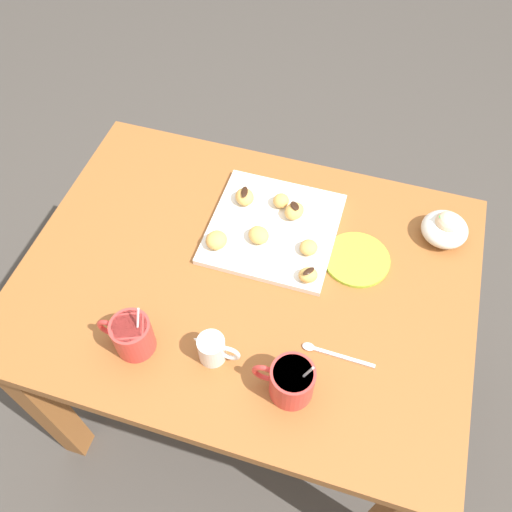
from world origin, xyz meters
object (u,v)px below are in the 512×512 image
Objects in this scene: beignet_0 at (216,240)px; dining_table at (248,301)px; beignet_5 at (261,236)px; beignet_6 at (308,275)px; saucer_lime_left at (357,259)px; coffee_mug_red_right at (132,335)px; cream_pitcher_white at (212,348)px; beignet_4 at (294,211)px; ice_cream_bowl at (445,228)px; pastry_plate_square at (273,228)px; beignet_1 at (245,197)px; beignet_3 at (281,201)px; coffee_mug_red_left at (291,381)px; beignet_2 at (309,247)px.

dining_table is at bearing 151.12° from beignet_0.
beignet_6 is at bearing 151.02° from beignet_5.
saucer_lime_left reaches higher than dining_table.
coffee_mug_red_right reaches higher than cream_pitcher_white.
cream_pitcher_white is 0.43m from saucer_lime_left.
coffee_mug_red_right reaches higher than beignet_4.
coffee_mug_red_right is 0.80m from ice_cream_bowl.
dining_table is at bearing 25.40° from saucer_lime_left.
ice_cream_bowl is (-0.42, -0.10, 0.03)m from pastry_plate_square.
pastry_plate_square is 0.12m from beignet_1.
dining_table is 25.44× the size of beignet_3.
coffee_mug_red_left is at bearing 118.19° from beignet_1.
saucer_lime_left is (-0.25, -0.35, -0.03)m from cream_pitcher_white.
coffee_mug_red_left is 0.46m from beignet_4.
beignet_1 reaches higher than pastry_plate_square.
beignet_4 is at bearing -130.30° from pastry_plate_square.
pastry_plate_square is 5.85× the size of beignet_5.
saucer_lime_left is (0.19, 0.14, -0.03)m from ice_cream_bowl.
dining_table is 23.56× the size of beignet_6.
coffee_mug_red_left is at bearing 96.16° from beignet_6.
cream_pitcher_white is at bearing 80.60° from beignet_4.
cream_pitcher_white is 2.26× the size of beignet_2.
pastry_plate_square is 0.12m from beignet_2.
beignet_0 is (0.27, -0.31, -0.02)m from coffee_mug_red_left.
pastry_plate_square is 0.06m from beignet_5.
beignet_2 is at bearing 122.46° from beignet_4.
dining_table is 0.27m from beignet_4.
ice_cream_bowl is at bearing -144.86° from saucer_lime_left.
saucer_lime_left is at bearing 156.36° from beignet_4.
dining_table is 0.23m from beignet_2.
beignet_3 is at bearing -98.42° from beignet_5.
coffee_mug_red_left is at bearing 180.00° from coffee_mug_red_right.
beignet_2 is 0.84× the size of beignet_4.
beignet_6 is at bearing 43.56° from saucer_lime_left.
cream_pitcher_white is (0.03, 0.38, 0.03)m from pastry_plate_square.
cream_pitcher_white reaches higher than beignet_5.
beignet_4 is (0.11, -0.45, -0.01)m from coffee_mug_red_left.
coffee_mug_red_right is at bearing 40.88° from saucer_lime_left.
ice_cream_bowl reaches higher than beignet_4.
beignet_3 is at bearing -113.14° from coffee_mug_red_right.
coffee_mug_red_right is 1.23× the size of ice_cream_bowl.
coffee_mug_red_right is (0.20, 0.40, 0.04)m from pastry_plate_square.
pastry_plate_square is 0.43m from coffee_mug_red_left.
beignet_2 is 0.85× the size of beignet_5.
beignet_0 is at bearing -72.16° from cream_pitcher_white.
coffee_mug_red_left reaches higher than saucer_lime_left.
coffee_mug_red_left is at bearing 124.75° from dining_table.
beignet_2 is at bearing 130.21° from beignet_3.
beignet_2 is 0.16m from beignet_3.
ice_cream_bowl reaches higher than saucer_lime_left.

